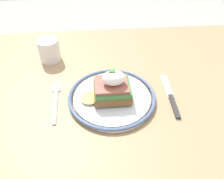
# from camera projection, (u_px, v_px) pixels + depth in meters

# --- Properties ---
(dining_table) EXTENTS (0.99, 0.80, 0.75)m
(dining_table) POSITION_uv_depth(u_px,v_px,m) (120.00, 121.00, 0.70)
(dining_table) COLOR tan
(dining_table) RESTS_ON ground_plane
(plate) EXTENTS (0.24, 0.24, 0.02)m
(plate) POSITION_uv_depth(u_px,v_px,m) (112.00, 97.00, 0.60)
(plate) COLOR silver
(plate) RESTS_ON dining_table
(sandwich) EXTENTS (0.13, 0.09, 0.08)m
(sandwich) POSITION_uv_depth(u_px,v_px,m) (112.00, 87.00, 0.57)
(sandwich) COLOR brown
(sandwich) RESTS_ON plate
(fork) EXTENTS (0.02, 0.16, 0.00)m
(fork) POSITION_uv_depth(u_px,v_px,m) (56.00, 100.00, 0.60)
(fork) COLOR silver
(fork) RESTS_ON dining_table
(knife) EXTENTS (0.02, 0.18, 0.01)m
(knife) POSITION_uv_depth(u_px,v_px,m) (171.00, 98.00, 0.60)
(knife) COLOR #2D2D2D
(knife) RESTS_ON dining_table
(cup) EXTENTS (0.07, 0.07, 0.07)m
(cup) POSITION_uv_depth(u_px,v_px,m) (49.00, 50.00, 0.72)
(cup) COLOR white
(cup) RESTS_ON dining_table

